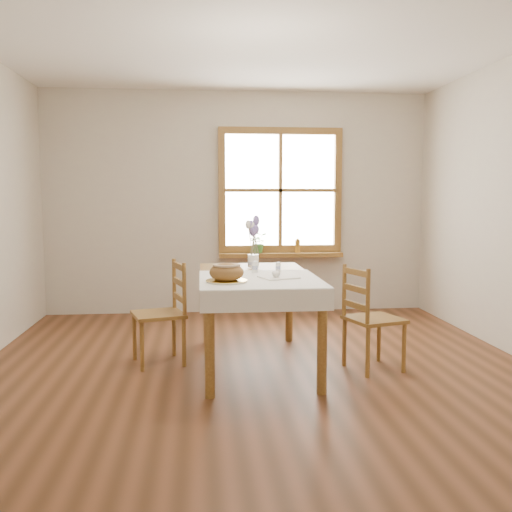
% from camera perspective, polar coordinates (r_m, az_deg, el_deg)
% --- Properties ---
extents(ground, '(5.00, 5.00, 0.00)m').
position_cam_1_polar(ground, '(4.49, 0.38, -11.90)').
color(ground, brown).
rests_on(ground, ground).
extents(room_walls, '(4.60, 5.10, 2.65)m').
position_cam_1_polar(room_walls, '(4.29, 0.40, 10.36)').
color(room_walls, beige).
rests_on(room_walls, ground).
extents(window, '(1.46, 0.08, 1.46)m').
position_cam_1_polar(window, '(6.79, 2.44, 6.58)').
color(window, olive).
rests_on(window, ground).
extents(window_sill, '(1.46, 0.20, 0.05)m').
position_cam_1_polar(window_sill, '(6.75, 2.49, 0.12)').
color(window_sill, olive).
rests_on(window_sill, ground).
extents(dining_table, '(0.90, 1.60, 0.75)m').
position_cam_1_polar(dining_table, '(4.63, 0.00, -2.89)').
color(dining_table, olive).
rests_on(dining_table, ground).
extents(table_linen, '(0.91, 0.99, 0.01)m').
position_cam_1_polar(table_linen, '(4.32, 0.39, -2.33)').
color(table_linen, white).
rests_on(table_linen, dining_table).
extents(chair_left, '(0.51, 0.50, 0.85)m').
position_cam_1_polar(chair_left, '(4.78, -9.75, -5.61)').
color(chair_left, olive).
rests_on(chair_left, ground).
extents(chair_right, '(0.51, 0.50, 0.84)m').
position_cam_1_polar(chair_right, '(4.65, 11.74, -6.05)').
color(chair_right, olive).
rests_on(chair_right, ground).
extents(bread_plate, '(0.34, 0.34, 0.02)m').
position_cam_1_polar(bread_plate, '(4.14, -2.96, -2.52)').
color(bread_plate, white).
rests_on(bread_plate, table_linen).
extents(bread_loaf, '(0.25, 0.25, 0.14)m').
position_cam_1_polar(bread_loaf, '(4.13, -2.96, -1.47)').
color(bread_loaf, olive).
rests_on(bread_loaf, bread_plate).
extents(egg_napkin, '(0.32, 0.30, 0.01)m').
position_cam_1_polar(egg_napkin, '(4.35, 2.27, -2.13)').
color(egg_napkin, white).
rests_on(egg_napkin, table_linen).
extents(eggs, '(0.25, 0.24, 0.04)m').
position_cam_1_polar(eggs, '(4.34, 2.27, -1.76)').
color(eggs, white).
rests_on(eggs, egg_napkin).
extents(salt_shaker, '(0.06, 0.06, 0.10)m').
position_cam_1_polar(salt_shaker, '(4.65, -0.09, -1.06)').
color(salt_shaker, white).
rests_on(salt_shaker, table_linen).
extents(pepper_shaker, '(0.06, 0.06, 0.08)m').
position_cam_1_polar(pepper_shaker, '(4.70, 2.23, -1.08)').
color(pepper_shaker, white).
rests_on(pepper_shaker, table_linen).
extents(flower_vase, '(0.11, 0.11, 0.11)m').
position_cam_1_polar(flower_vase, '(5.03, -0.27, -0.57)').
color(flower_vase, white).
rests_on(flower_vase, dining_table).
extents(lavender_bouquet, '(0.17, 0.17, 0.33)m').
position_cam_1_polar(lavender_bouquet, '(5.01, -0.28, 1.91)').
color(lavender_bouquet, '#6A589C').
rests_on(lavender_bouquet, flower_vase).
extents(potted_plant, '(0.24, 0.26, 0.19)m').
position_cam_1_polar(potted_plant, '(6.71, 0.27, 1.11)').
color(potted_plant, '#38762F').
rests_on(potted_plant, window_sill).
extents(amber_bottle, '(0.07, 0.07, 0.17)m').
position_cam_1_polar(amber_bottle, '(6.77, 4.18, 1.06)').
color(amber_bottle, '#9F6B1D').
rests_on(amber_bottle, window_sill).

